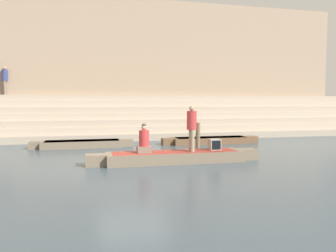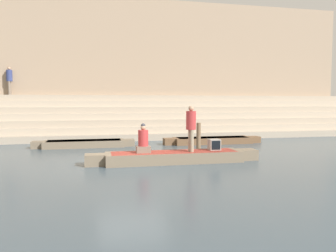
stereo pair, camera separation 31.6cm
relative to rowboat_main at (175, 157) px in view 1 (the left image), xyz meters
The scene contains 11 objects.
ground_plane 1.66m from the rowboat_main, behind, with size 120.00×120.00×0.00m, color #3D4C56.
ghat_steps 9.75m from the rowboat_main, 99.71° to the left, with size 36.00×3.88×2.78m.
back_wall 12.51m from the rowboat_main, 98.07° to the left, with size 34.20×1.28×9.49m.
rowboat_main is the anchor object (origin of this frame).
person_standing 1.35m from the rowboat_main, ahead, with size 0.38×0.38×1.75m.
person_rowing 1.36m from the rowboat_main, behind, with size 0.53×0.42×1.10m.
tv_set 1.70m from the rowboat_main, ahead, with size 0.43×0.42×0.43m.
moored_boat_shore 6.25m from the rowboat_main, 124.56° to the left, with size 5.11×1.15×0.35m.
moored_boat_distant 6.15m from the rowboat_main, 56.54° to the left, with size 5.56×1.15×0.35m.
mooring_post 2.62m from the rowboat_main, 51.75° to the left, with size 0.20×0.20×1.38m, color brown.
person_on_steps 14.03m from the rowboat_main, 128.03° to the left, with size 0.37×0.37×1.78m.
Camera 1 is at (-1.52, -11.93, 2.30)m, focal length 35.00 mm.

